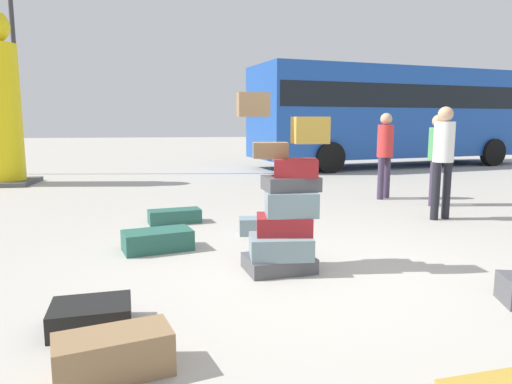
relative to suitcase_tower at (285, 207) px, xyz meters
name	(u,v)px	position (x,y,z in m)	size (l,w,h in m)	color
ground_plane	(310,275)	(0.21, -0.23, -0.64)	(80.00, 80.00, 0.00)	#ADA89E
suitcase_tower	(285,207)	(0.00, 0.00, 0.00)	(0.85, 0.68, 1.76)	#4C4C51
suitcase_teal_right_side	(175,216)	(-1.15, 2.35, -0.54)	(0.75, 0.32, 0.20)	#26594C
suitcase_slate_foreground_far	(265,226)	(0.05, 1.50, -0.53)	(0.68, 0.29, 0.22)	gray
suitcase_teal_foreground_near	(158,240)	(-1.31, 0.90, -0.52)	(0.77, 0.42, 0.24)	#26594C
suitcase_brown_left_side	(114,354)	(-1.41, -1.82, -0.50)	(0.67, 0.32, 0.26)	olive
suitcase_black_white_trunk	(91,316)	(-1.67, -1.13, -0.54)	(0.56, 0.43, 0.19)	black
person_bearded_onlooker	(443,153)	(2.86, 2.04, 0.38)	(0.33, 0.30, 1.70)	black
person_tourist_with_camera	(385,148)	(2.80, 3.98, 0.34)	(0.30, 0.30, 1.64)	#3F334C
person_passerby_in_red	(437,152)	(3.40, 3.18, 0.32)	(0.30, 0.30, 1.60)	#3F334C
parked_bus	(394,111)	(5.89, 10.36, 1.20)	(9.86, 4.46, 3.15)	#1E4CA5
lamp_post	(11,7)	(-5.54, 9.47, 3.88)	(0.36, 0.36, 7.06)	#333338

